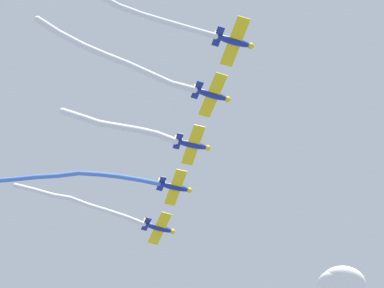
# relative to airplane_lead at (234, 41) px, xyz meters

# --- Properties ---
(airplane_lead) EXTENTS (6.65, 5.37, 1.73)m
(airplane_lead) POSITION_rel_airplane_lead_xyz_m (0.00, 0.00, 0.00)
(airplane_lead) COLOR navy
(airplane_left_wing) EXTENTS (6.72, 5.29, 1.73)m
(airplane_left_wing) POSITION_rel_airplane_lead_xyz_m (-7.13, 4.30, 0.30)
(airplane_left_wing) COLOR navy
(smoke_trail_left_wing) EXTENTS (9.77, 20.33, 3.20)m
(smoke_trail_left_wing) POSITION_rel_airplane_lead_xyz_m (-13.23, -7.37, 1.33)
(smoke_trail_left_wing) COLOR white
(airplane_right_wing) EXTENTS (6.57, 5.44, 1.73)m
(airplane_right_wing) POSITION_rel_airplane_lead_xyz_m (-14.25, 8.60, 0.00)
(airplane_right_wing) COLOR navy
(smoke_trail_right_wing) EXTENTS (9.51, 14.03, 2.06)m
(smoke_trail_right_wing) POSITION_rel_airplane_lead_xyz_m (-19.95, 0.03, 0.54)
(smoke_trail_right_wing) COLOR white
(airplane_slot) EXTENTS (6.61, 5.40, 1.73)m
(airplane_slot) POSITION_rel_airplane_lead_xyz_m (-21.37, 12.90, 0.30)
(airplane_slot) COLOR navy
(smoke_trail_slot) EXTENTS (19.27, 17.82, 1.84)m
(smoke_trail_slot) POSITION_rel_airplane_lead_xyz_m (-31.24, 1.41, -0.19)
(smoke_trail_slot) COLOR #4C75DB
(airplane_trail) EXTENTS (6.76, 5.28, 1.73)m
(airplane_trail) POSITION_rel_airplane_lead_xyz_m (-28.51, 17.20, 0.00)
(airplane_trail) COLOR navy
(smoke_trail_trail) EXTENTS (11.88, 17.23, 3.84)m
(smoke_trail_trail) POSITION_rel_airplane_lead_xyz_m (-34.96, 6.55, 1.42)
(smoke_trail_trail) COLOR white
(cloud_west) EXTENTS (9.01, 9.79, 4.26)m
(cloud_west) POSITION_rel_airplane_lead_xyz_m (-18.89, 55.11, 8.19)
(cloud_west) COLOR white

